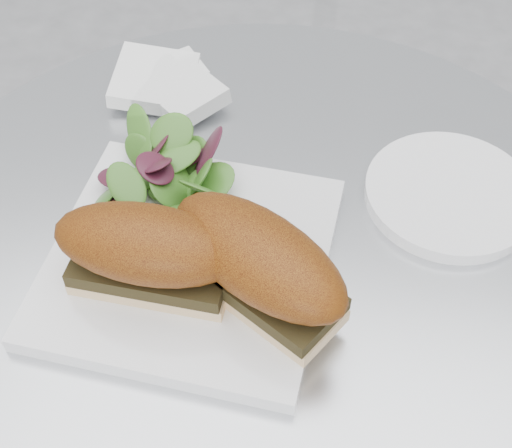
% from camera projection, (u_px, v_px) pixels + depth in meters
% --- Properties ---
extents(table, '(0.70, 0.70, 0.73)m').
position_uv_depth(table, '(260.00, 382.00, 0.82)').
color(table, silver).
rests_on(table, ground).
extents(plate, '(0.26, 0.26, 0.02)m').
position_uv_depth(plate, '(189.00, 259.00, 0.62)').
color(plate, white).
rests_on(plate, table).
extents(sandwich_left, '(0.16, 0.08, 0.08)m').
position_uv_depth(sandwich_left, '(147.00, 251.00, 0.56)').
color(sandwich_left, '#D3AF84').
rests_on(sandwich_left, plate).
extents(sandwich_right, '(0.18, 0.15, 0.08)m').
position_uv_depth(sandwich_right, '(258.00, 262.00, 0.55)').
color(sandwich_right, '#D3AF84').
rests_on(sandwich_right, plate).
extents(salad, '(0.11, 0.11, 0.05)m').
position_uv_depth(salad, '(155.00, 171.00, 0.64)').
color(salad, '#3D812A').
rests_on(salad, plate).
extents(napkin, '(0.14, 0.14, 0.02)m').
position_uv_depth(napkin, '(172.00, 93.00, 0.76)').
color(napkin, white).
rests_on(napkin, table).
extents(saucer, '(0.16, 0.16, 0.01)m').
position_uv_depth(saucer, '(449.00, 194.00, 0.67)').
color(saucer, white).
rests_on(saucer, table).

